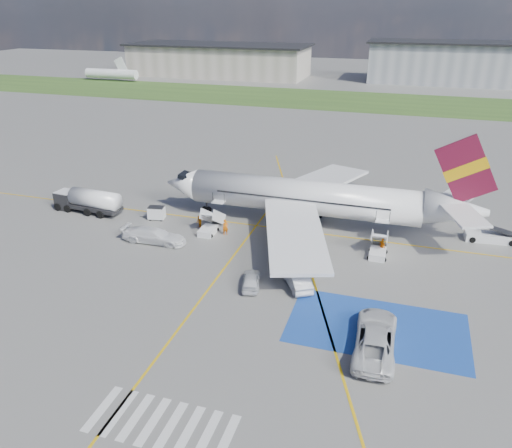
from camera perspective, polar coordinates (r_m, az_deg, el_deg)
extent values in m
plane|color=#60605E|center=(46.14, 1.59, -6.81)|extent=(400.00, 400.00, 0.00)
cube|color=#2D4C1E|center=(135.67, 12.88, 13.46)|extent=(400.00, 30.00, 0.01)
cube|color=gold|center=(56.47, 4.90, -0.80)|extent=(120.00, 0.20, 0.01)
cube|color=gold|center=(39.94, -9.56, -12.67)|extent=(0.20, 60.00, 0.01)
cube|color=gold|center=(56.47, 4.90, -0.80)|extent=(20.71, 56.45, 0.01)
cube|color=#194098|center=(41.58, 13.67, -11.42)|extent=(14.00, 8.00, 0.01)
cube|color=silver|center=(35.22, -17.16, -19.50)|extent=(0.60, 4.00, 0.01)
cube|color=silver|center=(34.67, -15.40, -20.08)|extent=(0.60, 4.00, 0.01)
cube|color=silver|center=(34.16, -13.57, -20.65)|extent=(0.60, 4.00, 0.01)
cube|color=silver|center=(33.68, -11.68, -21.22)|extent=(0.60, 4.00, 0.01)
cube|color=silver|center=(33.24, -9.72, -21.79)|extent=(0.60, 4.00, 0.01)
cube|color=silver|center=(32.84, -7.69, -22.34)|extent=(0.60, 4.00, 0.01)
cube|color=silver|center=(32.47, -5.60, -22.89)|extent=(0.60, 4.00, 0.01)
cube|color=silver|center=(32.15, -3.44, -23.41)|extent=(0.60, 4.00, 0.01)
cube|color=gray|center=(181.44, -4.24, 18.13)|extent=(60.00, 22.00, 10.00)
cube|color=gray|center=(174.33, 21.20, 16.75)|extent=(48.00, 18.00, 12.00)
cylinder|color=silver|center=(56.95, 5.46, 3.12)|extent=(26.00, 3.90, 3.90)
cone|color=silver|center=(61.52, -8.36, 4.58)|extent=(4.00, 3.90, 3.90)
cube|color=black|center=(60.93, -7.90, 5.46)|extent=(1.67, 1.90, 0.82)
cone|color=silver|center=(56.12, 21.86, 1.53)|extent=(6.50, 3.90, 3.90)
cube|color=silver|center=(49.33, 4.48, -1.03)|extent=(9.86, 15.95, 1.40)
cube|color=silver|center=(64.87, 7.91, 5.08)|extent=(9.86, 15.95, 1.40)
cylinder|color=#38383A|center=(52.69, 4.09, -0.99)|extent=(3.40, 2.10, 2.10)
cylinder|color=#38383A|center=(62.81, 6.48, 3.15)|extent=(3.40, 2.10, 2.10)
cube|color=maroon|center=(54.75, 22.88, 5.75)|extent=(6.62, 0.30, 7.45)
cube|color=#E0A30C|center=(54.75, 22.88, 5.75)|extent=(4.36, 0.40, 3.08)
cube|color=silver|center=(52.97, 22.79, 0.89)|extent=(4.73, 5.95, 0.49)
cube|color=silver|center=(58.94, 22.39, 3.22)|extent=(4.73, 5.95, 0.49)
cube|color=black|center=(55.04, 5.05, 2.76)|extent=(19.50, 0.04, 0.18)
cube|color=black|center=(58.64, 5.88, 4.09)|extent=(19.50, 0.04, 0.18)
cube|color=silver|center=(56.58, -4.96, 0.86)|extent=(1.40, 3.73, 2.32)
cube|color=silver|center=(57.80, -4.29, 2.52)|extent=(1.40, 1.00, 0.12)
cylinder|color=black|center=(57.85, -4.96, 3.10)|extent=(0.06, 0.06, 1.10)
cylinder|color=black|center=(57.37, -3.66, 2.96)|extent=(0.06, 0.06, 1.10)
cube|color=silver|center=(55.68, -5.53, -0.80)|extent=(1.60, 2.40, 0.70)
cube|color=silver|center=(52.94, 13.98, -1.51)|extent=(1.40, 3.73, 2.32)
cube|color=silver|center=(54.25, 14.24, 0.33)|extent=(1.40, 1.00, 0.12)
cylinder|color=black|center=(54.06, 13.56, 0.95)|extent=(0.06, 0.06, 1.10)
cylinder|color=black|center=(54.02, 15.04, 0.77)|extent=(0.06, 0.06, 1.10)
cube|color=silver|center=(51.98, 13.72, -3.33)|extent=(1.60, 2.40, 0.70)
cube|color=black|center=(66.43, -20.82, 2.58)|extent=(2.35, 2.35, 2.17)
cylinder|color=silver|center=(63.32, -17.93, 2.75)|extent=(6.59, 2.72, 2.17)
cube|color=black|center=(63.70, -17.81, 1.84)|extent=(6.59, 2.72, 0.47)
cube|color=silver|center=(60.15, -11.31, 1.26)|extent=(2.10, 1.47, 1.35)
cube|color=black|center=(59.88, -11.36, 1.90)|extent=(1.99, 1.35, 0.12)
cube|color=silver|center=(59.43, 25.23, -1.38)|extent=(5.39, 2.22, 0.88)
cube|color=black|center=(59.48, 26.58, -0.81)|extent=(3.53, 1.62, 0.97)
imported|color=silver|center=(45.36, -0.57, -6.40)|extent=(2.50, 4.21, 1.34)
imported|color=#B1B4B9|center=(45.47, 4.71, -6.25)|extent=(3.79, 4.92, 1.56)
imported|color=silver|center=(38.73, 13.53, -12.18)|extent=(3.11, 6.46, 2.40)
imported|color=white|center=(54.36, -11.60, -1.05)|extent=(5.35, 2.21, 2.09)
imported|color=#DA640B|center=(55.09, -3.51, -0.38)|extent=(0.79, 0.76, 1.81)
imported|color=orange|center=(56.99, -6.51, 0.22)|extent=(0.95, 0.92, 1.54)
imported|color=orange|center=(52.63, 14.22, -2.44)|extent=(0.91, 1.02, 1.66)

